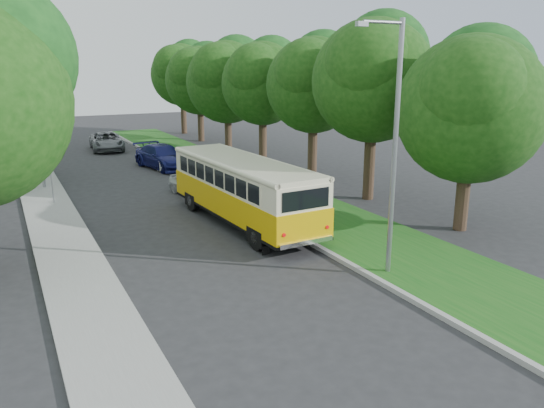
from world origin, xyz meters
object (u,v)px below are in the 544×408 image
lamppost_near (393,142)px  car_blue (163,157)px  car_grey (107,141)px  vintage_bus (243,192)px  car_silver (194,184)px  car_white (163,159)px  lamppost_far (34,114)px

lamppost_near → car_blue: (-1.21, 21.42, -3.60)m
car_blue → car_grey: (-1.88, 9.52, -0.05)m
vintage_bus → car_silver: 6.01m
car_white → lamppost_far: bearing=-156.3°
car_grey → car_blue: bearing=-73.8°
vintage_bus → car_silver: (-0.15, 5.95, -0.82)m
lamppost_far → car_blue: (7.70, 2.92, -3.34)m
car_white → car_grey: (-1.88, 9.45, 0.11)m
car_silver → car_grey: (-1.16, 17.68, 0.10)m
car_white → car_grey: car_grey is taller
lamppost_far → car_white: lamppost_far is taller
lamppost_near → car_silver: (-1.93, 13.26, -3.75)m
lamppost_near → car_white: (-1.21, 21.49, -3.76)m
vintage_bus → car_silver: bearing=88.5°
lamppost_far → car_white: (7.70, 2.99, -3.50)m
lamppost_near → car_silver: 13.92m
vintage_bus → car_white: 14.21m
vintage_bus → lamppost_near: bearing=-79.2°
lamppost_near → vintage_bus: 8.08m
car_silver → car_blue: bearing=75.8°
lamppost_far → vintage_bus: lamppost_far is taller
lamppost_near → car_grey: bearing=95.7°
lamppost_far → car_silver: 9.40m
car_white → car_silver: bearing=-92.6°
vintage_bus → lamppost_far: bearing=119.6°
lamppost_far → lamppost_near: bearing=-64.3°
vintage_bus → car_grey: 23.67m
lamppost_near → car_white: 21.85m
car_silver → vintage_bus: bearing=-97.7°
lamppost_near → car_blue: 21.76m
lamppost_far → vintage_bus: size_ratio=0.77×
car_blue → car_grey: size_ratio=1.03×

